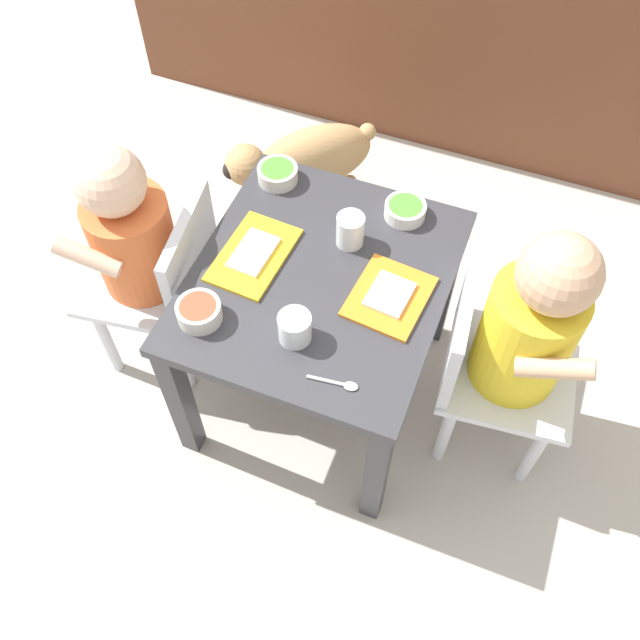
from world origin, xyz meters
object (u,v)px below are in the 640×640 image
food_tray_left (254,253)px  water_cup_left (350,232)px  dining_table (320,300)px  seated_child_left (137,240)px  seated_child_right (524,331)px  cereal_bowl_left_side (278,173)px  food_tray_right (390,294)px  spoon_by_left_tray (338,383)px  water_cup_right (295,329)px  cereal_bowl_right_side (199,312)px  veggie_bowl_near (405,210)px  dog (305,161)px

food_tray_left → water_cup_left: 0.21m
dining_table → water_cup_left: bearing=77.3°
food_tray_left → water_cup_left: size_ratio=2.92×
seated_child_left → seated_child_right: bearing=4.0°
seated_child_right → cereal_bowl_left_side: bearing=162.2°
food_tray_right → spoon_by_left_tray: bearing=-96.7°
water_cup_right → dining_table: bearing=93.3°
seated_child_right → cereal_bowl_left_side: (-0.62, 0.20, 0.03)m
food_tray_right → cereal_bowl_left_side: (-0.34, 0.22, 0.01)m
water_cup_right → cereal_bowl_right_side: size_ratio=0.73×
water_cup_right → water_cup_left: bearing=86.5°
seated_child_left → veggie_bowl_near: 0.59m
seated_child_right → cereal_bowl_left_side: size_ratio=7.71×
veggie_bowl_near → food_tray_left: bearing=-139.7°
dining_table → cereal_bowl_right_side: size_ratio=6.56×
food_tray_right → cereal_bowl_left_side: size_ratio=2.05×
food_tray_left → cereal_bowl_left_side: (-0.04, 0.22, 0.01)m
dining_table → water_cup_right: water_cup_right is taller
seated_child_right → water_cup_right: 0.46m
food_tray_right → cereal_bowl_right_side: bearing=-150.6°
seated_child_left → food_tray_right: 0.57m
seated_child_left → water_cup_right: 0.45m
dining_table → water_cup_left: 0.16m
food_tray_right → veggie_bowl_near: 0.23m
dining_table → cereal_bowl_left_side: bearing=130.2°
water_cup_right → cereal_bowl_left_side: bearing=117.7°
water_cup_right → cereal_bowl_right_side: water_cup_right is taller
veggie_bowl_near → dining_table: bearing=-116.2°
food_tray_left → spoon_by_left_tray: food_tray_left is taller
seated_child_right → food_tray_left: bearing=-177.6°
seated_child_right → food_tray_right: bearing=-174.9°
dog → veggie_bowl_near: size_ratio=4.16×
dog → water_cup_right: bearing=-69.0°
seated_child_left → spoon_by_left_tray: seated_child_left is taller
seated_child_right → dog: bearing=142.9°
food_tray_right → seated_child_left: bearing=-176.5°
seated_child_left → dog: (0.16, 0.58, -0.21)m
seated_child_right → cereal_bowl_right_side: bearing=-160.7°
dining_table → food_tray_left: 0.17m
cereal_bowl_right_side → spoon_by_left_tray: (0.31, -0.04, -0.02)m
food_tray_left → seated_child_right: bearing=2.4°
seated_child_left → dog: seated_child_left is taller
seated_child_left → food_tray_right: seated_child_left is taller
food_tray_right → water_cup_left: bearing=139.7°
cereal_bowl_right_side → cereal_bowl_left_side: 0.41m
dining_table → cereal_bowl_left_side: size_ratio=6.39×
cereal_bowl_left_side → spoon_by_left_tray: bearing=-55.1°
cereal_bowl_right_side → cereal_bowl_left_side: bearing=91.2°
food_tray_left → cereal_bowl_right_side: cereal_bowl_right_side is taller
dining_table → cereal_bowl_left_side: 0.31m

